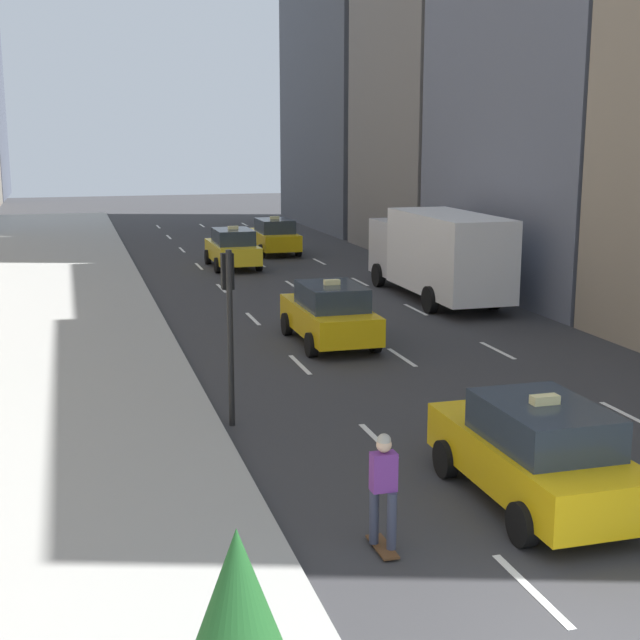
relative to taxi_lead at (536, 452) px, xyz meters
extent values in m
cube|color=#9E9E99|center=(-8.20, 22.52, -0.81)|extent=(8.00, 66.00, 0.15)
cube|color=white|center=(-1.40, -2.48, -0.87)|extent=(0.12, 2.00, 0.01)
cube|color=white|center=(-1.40, 3.52, -0.87)|extent=(0.12, 2.00, 0.01)
cube|color=white|center=(-1.40, 9.52, -0.87)|extent=(0.12, 2.00, 0.01)
cube|color=white|center=(-1.40, 15.52, -0.87)|extent=(0.12, 2.00, 0.01)
cube|color=white|center=(-1.40, 21.52, -0.87)|extent=(0.12, 2.00, 0.01)
cube|color=white|center=(-1.40, 27.52, -0.87)|extent=(0.12, 2.00, 0.01)
cube|color=white|center=(-1.40, 33.52, -0.87)|extent=(0.12, 2.00, 0.01)
cube|color=white|center=(-1.40, 39.52, -0.87)|extent=(0.12, 2.00, 0.01)
cube|color=white|center=(-1.40, 45.52, -0.87)|extent=(0.12, 2.00, 0.01)
cube|color=white|center=(1.40, 3.52, -0.87)|extent=(0.12, 2.00, 0.01)
cube|color=white|center=(1.40, 9.52, -0.87)|extent=(0.12, 2.00, 0.01)
cube|color=white|center=(1.40, 15.52, -0.87)|extent=(0.12, 2.00, 0.01)
cube|color=white|center=(1.40, 21.52, -0.87)|extent=(0.12, 2.00, 0.01)
cube|color=white|center=(1.40, 27.52, -0.87)|extent=(0.12, 2.00, 0.01)
cube|color=white|center=(1.40, 33.52, -0.87)|extent=(0.12, 2.00, 0.01)
cube|color=white|center=(1.40, 39.52, -0.87)|extent=(0.12, 2.00, 0.01)
cube|color=white|center=(1.40, 45.52, -0.87)|extent=(0.12, 2.00, 0.01)
cube|color=white|center=(4.20, 3.52, -0.87)|extent=(0.12, 2.00, 0.01)
cube|color=white|center=(4.20, 9.52, -0.87)|extent=(0.12, 2.00, 0.01)
cube|color=white|center=(4.20, 15.52, -0.87)|extent=(0.12, 2.00, 0.01)
cube|color=white|center=(4.20, 21.52, -0.87)|extent=(0.12, 2.00, 0.01)
cube|color=white|center=(4.20, 27.52, -0.87)|extent=(0.12, 2.00, 0.01)
cube|color=white|center=(4.20, 33.52, -0.87)|extent=(0.12, 2.00, 0.01)
cube|color=white|center=(4.20, 39.52, -0.87)|extent=(0.12, 2.00, 0.01)
cube|color=white|center=(4.20, 45.52, -0.87)|extent=(0.12, 2.00, 0.01)
cube|color=yellow|center=(0.00, 0.07, -0.17)|extent=(1.80, 4.40, 0.76)
cube|color=#28333D|center=(0.00, -0.19, 0.53)|extent=(1.58, 2.29, 0.64)
cube|color=#F2E599|center=(0.00, -0.19, 0.92)|extent=(0.44, 0.20, 0.14)
cylinder|color=black|center=(-0.90, 1.43, -0.55)|extent=(0.22, 0.66, 0.66)
cylinder|color=black|center=(0.90, 1.43, -0.55)|extent=(0.22, 0.66, 0.66)
cylinder|color=black|center=(-0.90, -1.29, -0.55)|extent=(0.22, 0.66, 0.66)
cylinder|color=black|center=(0.90, -1.29, -0.55)|extent=(0.22, 0.66, 0.66)
cube|color=yellow|center=(0.00, 26.79, -0.17)|extent=(1.80, 4.40, 0.76)
cube|color=#28333D|center=(0.00, 26.52, 0.53)|extent=(1.58, 2.29, 0.64)
cube|color=#F2E599|center=(0.00, 26.52, 0.92)|extent=(0.44, 0.20, 0.14)
cylinder|color=black|center=(-0.90, 28.15, -0.55)|extent=(0.22, 0.66, 0.66)
cylinder|color=black|center=(0.90, 28.15, -0.55)|extent=(0.22, 0.66, 0.66)
cylinder|color=black|center=(-0.90, 25.42, -0.55)|extent=(0.22, 0.66, 0.66)
cylinder|color=black|center=(0.90, 25.42, -0.55)|extent=(0.22, 0.66, 0.66)
cube|color=yellow|center=(0.00, 11.62, -0.17)|extent=(1.80, 4.40, 0.76)
cube|color=#28333D|center=(0.00, 11.36, 0.53)|extent=(1.58, 2.29, 0.64)
cube|color=#F2E599|center=(0.00, 11.36, 0.92)|extent=(0.44, 0.20, 0.14)
cylinder|color=black|center=(-0.90, 12.98, -0.55)|extent=(0.22, 0.66, 0.66)
cylinder|color=black|center=(0.90, 12.98, -0.55)|extent=(0.22, 0.66, 0.66)
cylinder|color=black|center=(-0.90, 10.26, -0.55)|extent=(0.22, 0.66, 0.66)
cylinder|color=black|center=(0.90, 10.26, -0.55)|extent=(0.22, 0.66, 0.66)
cube|color=yellow|center=(2.80, 30.84, -0.17)|extent=(1.80, 4.40, 0.76)
cube|color=#28333D|center=(2.80, 30.58, 0.53)|extent=(1.58, 2.29, 0.64)
cube|color=#F2E599|center=(2.80, 30.58, 0.92)|extent=(0.44, 0.20, 0.14)
cylinder|color=black|center=(1.90, 32.20, -0.55)|extent=(0.22, 0.66, 0.66)
cylinder|color=black|center=(3.70, 32.20, -0.55)|extent=(0.22, 0.66, 0.66)
cylinder|color=black|center=(1.90, 29.48, -0.55)|extent=(0.22, 0.66, 0.66)
cylinder|color=black|center=(3.70, 29.48, -0.55)|extent=(0.22, 0.66, 0.66)
cube|color=silver|center=(5.60, 20.29, 0.62)|extent=(2.10, 2.40, 2.10)
cube|color=#28333D|center=(5.60, 21.44, 0.92)|extent=(1.90, 0.10, 0.90)
cube|color=white|center=(5.60, 16.09, 0.92)|extent=(2.30, 6.00, 2.70)
cylinder|color=black|center=(4.55, 20.29, -0.43)|extent=(0.28, 0.90, 0.90)
cylinder|color=black|center=(6.65, 20.29, -0.43)|extent=(0.28, 0.90, 0.90)
cylinder|color=black|center=(4.45, 14.89, -0.43)|extent=(0.28, 0.90, 0.90)
cylinder|color=black|center=(6.75, 14.89, -0.43)|extent=(0.28, 0.90, 0.90)
cube|color=brown|center=(-2.88, -0.87, -0.83)|extent=(0.24, 0.80, 0.03)
cylinder|color=black|center=(-2.88, -0.59, -0.86)|extent=(0.18, 0.05, 0.05)
cylinder|color=black|center=(-2.88, -1.15, -0.86)|extent=(0.18, 0.05, 0.05)
cylinder|color=#383D51|center=(-2.97, -0.75, -0.40)|extent=(0.14, 0.14, 0.84)
cylinder|color=#383D51|center=(-2.79, -0.99, -0.40)|extent=(0.14, 0.14, 0.84)
cube|color=#72338C|center=(-2.88, -0.87, 0.30)|extent=(0.36, 0.22, 0.56)
sphere|color=beige|center=(-2.88, -0.87, 0.70)|extent=(0.22, 0.22, 0.22)
sphere|color=#B2AD9E|center=(-2.88, -0.87, 0.76)|extent=(0.20, 0.20, 0.20)
cone|color=#236028|center=(-5.55, -4.04, 0.52)|extent=(1.00, 1.00, 1.40)
cylinder|color=black|center=(-3.95, 5.20, 0.92)|extent=(0.12, 0.12, 3.60)
cube|color=black|center=(-3.95, 5.38, 2.27)|extent=(0.24, 0.20, 0.72)
sphere|color=red|center=(-3.95, 5.49, 2.50)|extent=(0.14, 0.14, 0.14)
sphere|color=#4C3F14|center=(-3.95, 5.49, 2.27)|extent=(0.14, 0.14, 0.14)
sphere|color=#198C2D|center=(-3.95, 5.49, 2.04)|extent=(0.14, 0.14, 0.14)
camera|label=1|loc=(-6.95, -11.96, 4.95)|focal=50.00mm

